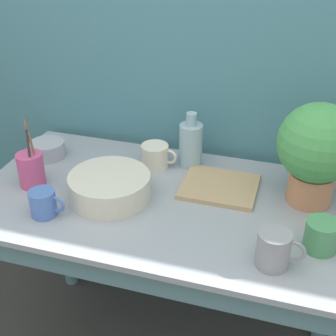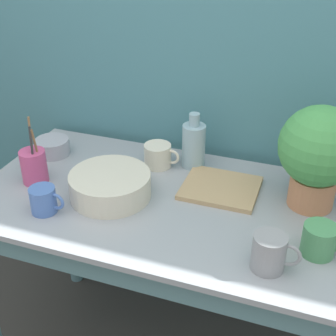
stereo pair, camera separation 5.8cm
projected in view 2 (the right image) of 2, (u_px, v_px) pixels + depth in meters
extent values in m
cube|color=teal|center=(206.00, 46.00, 1.65)|extent=(6.00, 0.05, 2.40)
cylinder|color=slate|center=(69.00, 215.00, 2.15)|extent=(0.06, 0.06, 0.78)
cube|color=slate|center=(133.00, 275.00, 1.33)|extent=(1.18, 0.02, 0.10)
cube|color=#93999E|center=(168.00, 202.00, 1.54)|extent=(1.28, 0.69, 0.02)
cylinder|color=tan|center=(312.00, 190.00, 1.48)|extent=(0.14, 0.14, 0.11)
sphere|color=#47994C|center=(320.00, 146.00, 1.40)|extent=(0.25, 0.25, 0.25)
cylinder|color=beige|center=(110.00, 185.00, 1.53)|extent=(0.27, 0.27, 0.08)
cylinder|color=#93B2BC|center=(194.00, 146.00, 1.68)|extent=(0.08, 0.08, 0.16)
cylinder|color=#93B2BC|center=(194.00, 120.00, 1.63)|extent=(0.04, 0.04, 0.05)
cylinder|color=beige|center=(158.00, 155.00, 1.70)|extent=(0.10, 0.10, 0.08)
torus|color=beige|center=(172.00, 157.00, 1.69)|extent=(0.06, 0.01, 0.06)
cylinder|color=gray|center=(269.00, 252.00, 1.23)|extent=(0.09, 0.09, 0.10)
torus|color=gray|center=(288.00, 255.00, 1.21)|extent=(0.07, 0.01, 0.07)
cylinder|color=#4C70B7|center=(43.00, 200.00, 1.46)|extent=(0.08, 0.08, 0.09)
torus|color=#4C70B7|center=(56.00, 202.00, 1.44)|extent=(0.06, 0.01, 0.06)
cylinder|color=#4C935B|center=(319.00, 240.00, 1.28)|extent=(0.09, 0.09, 0.09)
cylinder|color=#A8A8B2|center=(52.00, 147.00, 1.79)|extent=(0.13, 0.13, 0.06)
cylinder|color=#CC4C7F|center=(34.00, 167.00, 1.60)|extent=(0.09, 0.09, 0.12)
cylinder|color=olive|center=(38.00, 155.00, 1.58)|extent=(0.01, 0.03, 0.20)
cylinder|color=#333333|center=(33.00, 157.00, 1.56)|extent=(0.01, 0.02, 0.22)
cylinder|color=olive|center=(32.00, 149.00, 1.59)|extent=(0.01, 0.02, 0.23)
cube|color=tan|center=(221.00, 188.00, 1.58)|extent=(0.25, 0.22, 0.02)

